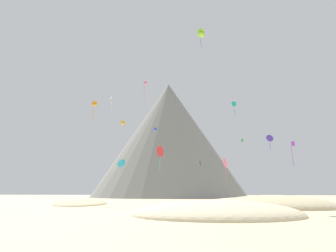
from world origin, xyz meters
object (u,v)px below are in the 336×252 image
Objects in this scene: bush_mid_center at (254,211)px; kite_teal_mid at (234,104)px; kite_indigo_low at (269,139)px; kite_black_low at (200,163)px; kite_cyan_low at (121,163)px; kite_green_mid at (242,140)px; bush_ridge_crest at (246,208)px; kite_violet_low at (293,148)px; kite_orange_mid at (94,104)px; kite_red_low at (160,152)px; kite_white_mid at (112,98)px; rock_massif at (168,141)px; kite_pink_high at (145,84)px; kite_rainbow_low at (225,163)px; kite_blue_mid at (155,129)px; bush_low_patch at (265,207)px; kite_lime_high at (201,33)px; bush_far_left at (223,203)px; kite_gold_mid at (123,123)px.

kite_teal_mid is (1.10, 40.80, 23.92)m from bush_mid_center.
bush_mid_center is at bearing 62.19° from kite_indigo_low.
kite_black_low is (-8.04, 45.50, 9.58)m from bush_mid_center.
kite_green_mid is at bearing 3.16° from kite_cyan_low.
bush_ridge_crest is 0.46× the size of kite_violet_low.
bush_ridge_crest reaches higher than bush_mid_center.
kite_green_mid is at bearing -112.67° from kite_orange_mid.
kite_red_low is at bearing -43.23° from kite_cyan_low.
kite_white_mid is (-27.99, 26.02, 24.21)m from bush_ridge_crest.
rock_massif is at bearing -87.49° from kite_teal_mid.
kite_white_mid reaches higher than kite_green_mid.
kite_rainbow_low is at bearing -16.08° from kite_pink_high.
rock_massif is at bearing 16.88° from kite_green_mid.
kite_blue_mid is at bearing 116.85° from bush_ridge_crest.
bush_low_patch is 0.51× the size of kite_red_low.
kite_red_low is at bearing -29.84° from kite_black_low.
kite_pink_high is at bearing 119.51° from bush_mid_center.
kite_cyan_low is at bearing 155.07° from kite_lime_high.
kite_pink_high reaches higher than kite_violet_low.
bush_low_patch is at bearing -156.53° from kite_white_mid.
kite_blue_mid is (-21.16, 4.17, -5.08)m from kite_teal_mid.
kite_violet_low is (8.56, -20.23, -14.31)m from kite_teal_mid.
bush_far_left is 1.32× the size of kite_green_mid.
bush_ridge_crest is 39.38m from kite_rainbow_low.
kite_cyan_low is at bearing 76.43° from kite_green_mid.
kite_orange_mid is (-3.39, -2.13, -1.94)m from kite_white_mid.
kite_green_mid reaches higher than bush_low_patch.
kite_green_mid is (35.72, -10.04, -8.22)m from kite_gold_mid.
bush_mid_center is 1.32× the size of bush_far_left.
bush_low_patch is at bearing -166.90° from kite_orange_mid.
bush_mid_center is 52.46m from kite_pink_high.
kite_orange_mid is at bearing -83.99° from kite_cyan_low.
kite_black_low is (-5.12, 22.81, 9.58)m from bush_far_left.
kite_lime_high is at bearing 79.70° from kite_red_low.
bush_mid_center is at bearing -18.49° from kite_rainbow_low.
kite_orange_mid reaches higher than bush_low_patch.
rock_massif is 91.44m from kite_indigo_low.
kite_green_mid is at bearing -17.17° from kite_pink_high.
kite_orange_mid is at bearing 166.06° from bush_far_left.
kite_white_mid is at bearing -70.61° from kite_red_low.
kite_white_mid is at bearing 175.53° from kite_violet_low.
kite_pink_high reaches higher than kite_gold_mid.
kite_gold_mid is at bearing -130.45° from kite_rainbow_low.
bush_low_patch is 0.70× the size of kite_teal_mid.
kite_cyan_low is 22.10m from kite_white_mid.
kite_cyan_low is 29.37m from kite_rainbow_low.
bush_low_patch is 0.49× the size of kite_rainbow_low.
kite_violet_low is at bearing 57.34° from bush_low_patch.
bush_ridge_crest is at bearing -90.82° from kite_pink_high.
kite_cyan_low is at bearing 125.35° from bush_ridge_crest.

